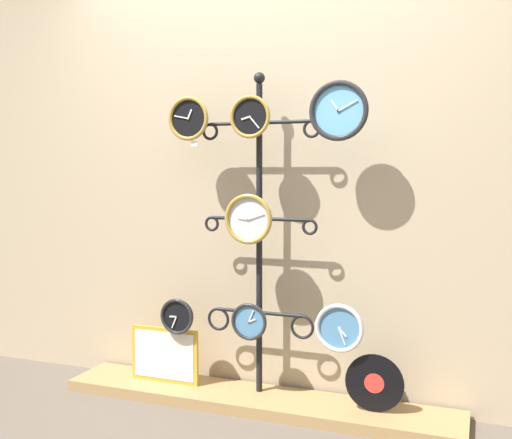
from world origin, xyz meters
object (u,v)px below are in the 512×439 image
at_px(clock_bottom_left, 177,316).
at_px(vinyl_record, 374,383).
at_px(clock_middle_center, 249,219).
at_px(clock_top_left, 189,119).
at_px(clock_bottom_center, 249,321).
at_px(clock_top_right, 339,111).
at_px(clock_top_center, 250,117).
at_px(display_stand, 259,312).
at_px(picture_frame, 165,355).
at_px(clock_bottom_right, 339,328).

height_order(clock_bottom_left, vinyl_record, clock_bottom_left).
relative_size(clock_middle_center, clock_bottom_left, 1.31).
relative_size(clock_top_left, clock_bottom_center, 1.19).
bearing_deg(clock_top_right, clock_top_center, -179.75).
bearing_deg(clock_top_left, display_stand, 12.60).
relative_size(clock_bottom_center, picture_frame, 0.48).
xyz_separation_m(clock_top_center, clock_bottom_right, (0.48, -0.00, -1.07)).
xyz_separation_m(display_stand, clock_top_right, (0.45, -0.10, 1.06)).
relative_size(clock_top_left, clock_bottom_left, 1.18).
xyz_separation_m(clock_top_left, clock_bottom_center, (0.36, -0.01, -1.09)).
relative_size(clock_top_center, clock_middle_center, 0.84).
height_order(display_stand, clock_middle_center, display_stand).
bearing_deg(clock_top_right, clock_bottom_left, 179.94).
height_order(clock_top_center, clock_middle_center, clock_top_center).
distance_m(display_stand, clock_top_left, 1.12).
xyz_separation_m(vinyl_record, picture_frame, (-1.20, 0.01, 0.01)).
height_order(clock_top_center, clock_bottom_center, clock_top_center).
bearing_deg(clock_bottom_right, picture_frame, 177.67).
bearing_deg(clock_top_left, clock_bottom_right, -0.96).
distance_m(clock_middle_center, picture_frame, 0.97).
relative_size(clock_top_center, clock_bottom_left, 1.11).
distance_m(clock_top_left, clock_bottom_center, 1.14).
bearing_deg(clock_top_right, clock_bottom_right, -9.46).
bearing_deg(clock_bottom_right, clock_top_right, 170.54).
distance_m(clock_middle_center, clock_bottom_left, 0.71).
bearing_deg(picture_frame, clock_bottom_left, -20.06).
distance_m(clock_top_right, clock_bottom_center, 1.19).
xyz_separation_m(clock_top_left, clock_top_right, (0.83, -0.01, 0.01)).
bearing_deg(clock_top_left, clock_top_center, -2.13).
relative_size(clock_bottom_center, clock_bottom_right, 0.80).
relative_size(display_stand, clock_bottom_center, 8.90).
xyz_separation_m(clock_top_right, picture_frame, (-1.02, 0.04, -1.35)).
relative_size(clock_top_right, picture_frame, 0.71).
height_order(clock_top_right, clock_bottom_right, clock_top_right).
xyz_separation_m(clock_top_center, clock_top_right, (0.47, 0.00, 0.01)).
height_order(clock_bottom_right, picture_frame, clock_bottom_right).
distance_m(clock_top_left, clock_top_center, 0.37).
bearing_deg(clock_bottom_right, vinyl_record, 10.91).
height_order(clock_top_left, clock_middle_center, clock_top_left).
distance_m(clock_bottom_left, clock_bottom_right, 0.93).
bearing_deg(clock_top_center, display_stand, 82.31).
distance_m(clock_bottom_center, vinyl_record, 0.71).
height_order(display_stand, clock_bottom_right, display_stand).
relative_size(clock_bottom_left, clock_bottom_center, 1.01).
height_order(clock_top_right, picture_frame, clock_top_right).
height_order(vinyl_record, picture_frame, picture_frame).
bearing_deg(clock_bottom_center, clock_bottom_left, 179.58).
relative_size(clock_top_right, clock_bottom_right, 1.19).
bearing_deg(clock_top_center, picture_frame, 175.69).
xyz_separation_m(clock_top_left, picture_frame, (-0.18, 0.03, -1.34)).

